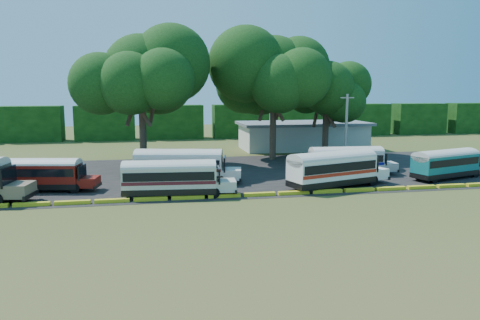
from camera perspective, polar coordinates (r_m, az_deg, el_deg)
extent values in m
plane|color=#334918|center=(37.73, -3.95, -5.05)|extent=(160.00, 160.00, 0.00)
cube|color=black|center=(49.50, -4.51, -1.72)|extent=(64.00, 24.00, 0.02)
cube|color=yellow|center=(39.47, -24.07, -4.96)|extent=(2.70, 0.45, 0.30)
cube|color=yellow|center=(38.89, -19.75, -4.91)|extent=(2.70, 0.45, 0.30)
cube|color=yellow|center=(38.53, -15.32, -4.82)|extent=(2.70, 0.45, 0.30)
cube|color=yellow|center=(38.41, -10.84, -4.71)|extent=(2.70, 0.45, 0.30)
cube|color=yellow|center=(38.52, -6.36, -4.57)|extent=(2.70, 0.45, 0.30)
cube|color=yellow|center=(38.86, -1.94, -4.40)|extent=(2.70, 0.45, 0.30)
cube|color=yellow|center=(39.43, 2.39, -4.21)|extent=(2.70, 0.45, 0.30)
cube|color=yellow|center=(40.21, 6.56, -4.00)|extent=(2.70, 0.45, 0.30)
cube|color=yellow|center=(41.20, 10.55, -3.78)|extent=(2.70, 0.45, 0.30)
cube|color=yellow|center=(42.37, 14.34, -3.56)|extent=(2.70, 0.45, 0.30)
cube|color=yellow|center=(43.73, 17.90, -3.34)|extent=(2.70, 0.45, 0.30)
cube|color=yellow|center=(45.24, 21.24, -3.12)|extent=(2.70, 0.45, 0.30)
cube|color=yellow|center=(46.89, 24.35, -2.90)|extent=(2.70, 0.45, 0.30)
cube|color=yellow|center=(48.68, 27.24, -2.69)|extent=(2.70, 0.45, 0.30)
cube|color=beige|center=(70.42, 7.66, 2.82)|extent=(18.00, 8.00, 3.60)
cube|color=#575A5F|center=(70.25, 7.70, 4.44)|extent=(19.00, 9.00, 0.40)
cube|color=black|center=(86.83, -24.04, 4.05)|extent=(10.00, 4.00, 6.00)
cube|color=black|center=(84.93, -16.11, 4.37)|extent=(10.00, 4.00, 6.00)
cube|color=black|center=(84.70, -7.98, 4.62)|extent=(10.00, 4.00, 6.00)
cube|color=black|center=(86.16, 0.04, 4.77)|extent=(10.00, 4.00, 6.00)
cube|color=black|center=(89.23, 7.66, 4.83)|extent=(10.00, 4.00, 6.00)
cube|color=black|center=(93.74, 14.65, 4.81)|extent=(10.00, 4.00, 6.00)
cube|color=black|center=(99.50, 20.92, 4.74)|extent=(10.00, 4.00, 6.00)
cube|color=black|center=(106.31, 26.44, 4.62)|extent=(10.00, 4.00, 6.00)
cylinder|color=black|center=(42.59, -26.24, -3.59)|extent=(1.14, 0.48, 1.10)
cube|color=#7B634C|center=(40.94, -25.41, -3.29)|extent=(2.34, 2.71, 1.05)
cube|color=black|center=(41.03, -26.40, -1.80)|extent=(0.56, 2.53, 1.52)
cube|color=black|center=(40.67, -24.15, -3.92)|extent=(0.62, 2.70, 0.33)
cylinder|color=black|center=(42.78, -19.53, -3.28)|extent=(0.91, 0.40, 0.88)
cylinder|color=black|center=(44.53, -18.75, -2.78)|extent=(0.91, 0.40, 0.88)
cylinder|color=black|center=(45.08, -26.78, -3.13)|extent=(0.91, 0.40, 0.88)
cylinder|color=black|center=(46.75, -25.77, -2.66)|extent=(0.91, 0.40, 0.88)
cube|color=black|center=(44.84, -23.32, -2.79)|extent=(7.52, 3.47, 0.49)
cube|color=maroon|center=(44.66, -23.40, -1.47)|extent=(7.52, 3.47, 1.62)
cube|color=black|center=(44.63, -23.42, -1.22)|extent=(7.24, 3.47, 0.68)
ellipsoid|color=beige|center=(44.53, -23.47, -0.45)|extent=(7.52, 3.47, 0.99)
cube|color=maroon|center=(43.28, -17.94, -2.53)|extent=(1.91, 2.20, 0.84)
cube|color=black|center=(43.30, -18.70, -1.40)|extent=(0.49, 2.02, 1.21)
cube|color=black|center=(43.13, -16.96, -3.00)|extent=(0.54, 2.16, 0.26)
cylinder|color=black|center=(38.57, -3.18, -4.02)|extent=(0.95, 0.34, 0.93)
cylinder|color=black|center=(40.52, -3.32, -3.40)|extent=(0.95, 0.34, 0.93)
cylinder|color=black|center=(38.79, -12.61, -4.15)|extent=(0.95, 0.34, 0.93)
cylinder|color=black|center=(40.72, -12.29, -3.53)|extent=(0.95, 0.34, 0.93)
cube|color=black|center=(39.51, -8.54, -3.59)|extent=(7.82, 2.98, 0.51)
cube|color=beige|center=(39.29, -8.58, -2.02)|extent=(7.82, 2.98, 1.71)
cube|color=black|center=(39.25, -8.58, -1.72)|extent=(7.52, 3.01, 0.72)
cube|color=#4F141C|center=(39.36, -8.57, -2.50)|extent=(7.75, 3.01, 0.28)
ellipsoid|color=beige|center=(39.14, -8.61, -0.79)|extent=(7.82, 2.98, 1.05)
cube|color=beige|center=(39.52, -1.77, -3.08)|extent=(1.85, 2.19, 0.89)
cube|color=black|center=(39.30, -2.63, -1.80)|extent=(0.32, 2.15, 1.28)
cube|color=black|center=(39.66, -0.62, -3.58)|extent=(0.36, 2.29, 0.28)
cube|color=black|center=(39.88, -13.98, -3.78)|extent=(0.36, 2.29, 0.28)
cylinder|color=black|center=(43.52, -2.53, -2.50)|extent=(1.03, 0.48, 1.00)
cylinder|color=black|center=(45.62, -2.38, -1.98)|extent=(1.03, 0.48, 1.00)
cylinder|color=black|center=(44.42, -11.31, -2.43)|extent=(1.03, 0.48, 1.00)
cylinder|color=black|center=(46.48, -10.77, -1.93)|extent=(1.03, 0.48, 1.00)
cube|color=black|center=(44.92, -7.42, -2.02)|extent=(8.52, 4.10, 0.55)
cube|color=white|center=(44.72, -7.45, -0.53)|extent=(8.52, 4.10, 1.83)
cube|color=black|center=(44.68, -7.45, -0.25)|extent=(8.21, 4.09, 0.77)
cube|color=#5B1F17|center=(44.78, -7.44, -0.99)|extent=(8.45, 4.12, 0.30)
ellipsoid|color=beige|center=(44.58, -7.47, 0.63)|extent=(8.52, 4.10, 1.12)
cube|color=white|center=(44.44, -1.04, -1.67)|extent=(2.20, 2.51, 0.95)
cube|color=black|center=(44.30, -1.86, -0.43)|extent=(0.61, 2.28, 1.37)
cube|color=black|center=(44.50, 0.05, -2.18)|extent=(0.67, 2.43, 0.30)
cube|color=black|center=(45.68, -12.44, -2.10)|extent=(0.67, 2.43, 0.30)
cylinder|color=black|center=(45.07, 15.90, -2.43)|extent=(1.06, 0.57, 1.02)
cylinder|color=black|center=(46.62, 14.05, -1.99)|extent=(1.06, 0.57, 1.02)
cylinder|color=black|center=(40.63, 8.87, -3.40)|extent=(1.06, 0.57, 1.02)
cylinder|color=black|center=(42.34, 7.10, -2.87)|extent=(1.06, 0.57, 1.02)
cube|color=black|center=(43.23, 11.13, -2.52)|extent=(8.71, 4.91, 0.56)
cube|color=white|center=(43.01, 11.17, -0.94)|extent=(8.71, 4.91, 1.86)
cube|color=black|center=(42.98, 11.18, -0.65)|extent=(8.41, 4.87, 0.78)
cube|color=red|center=(43.08, 11.16, -1.43)|extent=(8.65, 4.92, 0.30)
ellipsoid|color=beige|center=(42.87, 11.21, 0.28)|extent=(8.71, 4.91, 1.14)
cube|color=white|center=(46.53, 15.99, -1.52)|extent=(2.41, 2.68, 0.97)
cube|color=black|center=(45.92, 15.47, -0.37)|extent=(0.84, 2.28, 1.40)
cube|color=black|center=(47.20, 16.72, -1.91)|extent=(0.92, 2.43, 0.30)
cube|color=black|center=(40.80, 6.64, -3.23)|extent=(0.92, 2.43, 0.30)
cylinder|color=black|center=(50.35, 16.90, -1.39)|extent=(0.92, 0.31, 0.91)
cylinder|color=black|center=(52.10, 16.04, -1.02)|extent=(0.92, 0.31, 0.91)
cylinder|color=black|center=(48.19, 10.19, -1.59)|extent=(0.92, 0.31, 0.91)
cylinder|color=black|center=(50.01, 9.53, -1.19)|extent=(0.92, 0.31, 0.91)
cube|color=black|center=(49.90, 12.74, -1.15)|extent=(7.56, 2.76, 0.50)
cube|color=beige|center=(49.73, 12.79, 0.06)|extent=(7.56, 2.76, 1.66)
cube|color=black|center=(49.70, 12.79, 0.29)|extent=(7.27, 2.79, 0.70)
cube|color=#0C0C78|center=(49.78, 12.77, -0.31)|extent=(7.49, 2.79, 0.27)
ellipsoid|color=beige|center=(49.62, 12.82, 1.01)|extent=(7.56, 2.76, 1.02)
cube|color=beige|center=(51.56, 17.49, -0.72)|extent=(1.76, 2.10, 0.86)
cube|color=black|center=(51.19, 16.96, 0.24)|extent=(0.28, 2.09, 1.24)
cube|color=black|center=(51.94, 18.25, -1.10)|extent=(0.31, 2.22, 0.27)
cube|color=black|center=(48.80, 8.69, -1.36)|extent=(0.31, 2.22, 0.27)
cylinder|color=black|center=(53.13, 26.81, -1.45)|extent=(0.93, 0.50, 0.89)
cylinder|color=black|center=(54.23, 25.16, -1.14)|extent=(0.93, 0.50, 0.89)
cylinder|color=black|center=(48.33, 22.63, -2.11)|extent=(0.93, 0.50, 0.89)
cylinder|color=black|center=(49.54, 20.93, -1.76)|extent=(0.93, 0.50, 0.89)
cube|color=black|center=(50.89, 23.67, -1.50)|extent=(7.66, 4.29, 0.49)
cube|color=#136C6C|center=(50.73, 23.74, -0.32)|extent=(7.66, 4.29, 1.64)
cube|color=black|center=(50.70, 23.75, -0.10)|extent=(7.40, 4.25, 0.69)
ellipsoid|color=beige|center=(50.62, 23.80, 0.60)|extent=(7.66, 4.29, 1.01)
cube|color=#136C6C|center=(54.40, 26.61, -0.78)|extent=(2.12, 2.35, 0.85)
cube|color=black|center=(53.82, 26.33, 0.08)|extent=(0.73, 2.01, 1.23)
cube|color=black|center=(55.07, 27.05, -1.09)|extent=(0.80, 2.14, 0.27)
cube|color=black|center=(48.15, 20.98, -2.00)|extent=(0.80, 2.14, 0.27)
cylinder|color=#37231B|center=(54.06, -11.74, 2.93)|extent=(0.80, 0.80, 7.34)
cylinder|color=#37231B|center=(54.28, -10.54, 6.32)|extent=(1.33, 2.66, 4.19)
cylinder|color=#37231B|center=(54.70, -12.88, 6.26)|extent=(2.06, 2.33, 4.19)
cylinder|color=#37231B|center=(52.56, -12.11, 6.20)|extent=(2.71, 0.90, 4.19)
ellipsoid|color=black|center=(53.82, -11.98, 10.42)|extent=(11.49, 11.49, 8.42)
cylinder|color=#37231B|center=(59.32, 4.03, 3.71)|extent=(0.80, 0.80, 7.58)
cylinder|color=#37231B|center=(59.87, 5.09, 6.86)|extent=(1.35, 2.73, 4.32)
cylinder|color=#37231B|center=(59.68, 2.93, 6.88)|extent=(2.10, 2.39, 4.32)
cylinder|color=#37231B|center=(57.83, 4.18, 6.80)|extent=(2.78, 0.91, 4.32)
ellipsoid|color=black|center=(59.12, 4.11, 10.74)|extent=(11.96, 11.96, 8.77)
cylinder|color=#37231B|center=(62.39, 10.37, 3.15)|extent=(0.80, 0.80, 6.10)
cylinder|color=#37231B|center=(63.06, 11.33, 5.57)|extent=(1.20, 2.30, 3.52)
cylinder|color=#37231B|center=(62.62, 9.31, 5.60)|extent=(1.81, 2.03, 3.52)
cylinder|color=#37231B|center=(60.92, 10.68, 5.48)|extent=(2.33, 0.83, 3.52)
ellipsoid|color=black|center=(62.11, 10.52, 8.62)|extent=(9.38, 9.38, 6.88)
cylinder|color=gray|center=(55.02, 12.81, 3.51)|extent=(0.30, 0.30, 8.33)
cube|color=gray|center=(54.82, 12.94, 7.42)|extent=(1.60, 0.12, 0.12)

